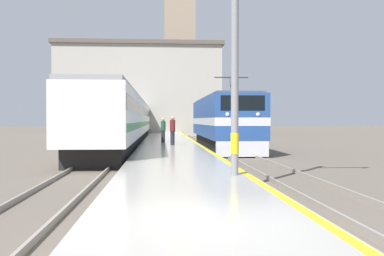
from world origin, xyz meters
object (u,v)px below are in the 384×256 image
at_px(second_waiting_passenger, 163,129).
at_px(clock_tower, 179,26).
at_px(person_on_platform, 173,130).
at_px(passenger_train, 129,120).
at_px(locomotive_train, 223,122).
at_px(catenary_mast, 239,24).

xyz_separation_m(second_waiting_passenger, clock_tower, (2.89, 39.86, 15.62)).
bearing_deg(person_on_platform, clock_tower, 86.93).
height_order(passenger_train, second_waiting_passenger, passenger_train).
xyz_separation_m(passenger_train, second_waiting_passenger, (2.96, -9.17, -0.67)).
bearing_deg(passenger_train, clock_tower, 79.21).
bearing_deg(person_on_platform, second_waiting_passenger, 98.84).
relative_size(passenger_train, clock_tower, 1.49).
height_order(person_on_platform, clock_tower, clock_tower).
bearing_deg(locomotive_train, catenary_mast, -96.60).
bearing_deg(second_waiting_passenger, person_on_platform, -81.16).
distance_m(locomotive_train, passenger_train, 12.51).
bearing_deg(second_waiting_passenger, locomotive_train, -16.41).
bearing_deg(catenary_mast, clock_tower, 89.14).
xyz_separation_m(locomotive_train, second_waiting_passenger, (-4.05, 1.19, -0.51)).
bearing_deg(catenary_mast, second_waiting_passenger, 96.08).
bearing_deg(clock_tower, locomotive_train, -88.38).
distance_m(catenary_mast, clock_tower, 59.95).
xyz_separation_m(locomotive_train, catenary_mast, (-2.04, -17.63, 2.89)).
bearing_deg(second_waiting_passenger, catenary_mast, -83.92).
bearing_deg(person_on_platform, catenary_mast, -84.57).
bearing_deg(catenary_mast, passenger_train, 100.06).
height_order(locomotive_train, second_waiting_passenger, locomotive_train).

